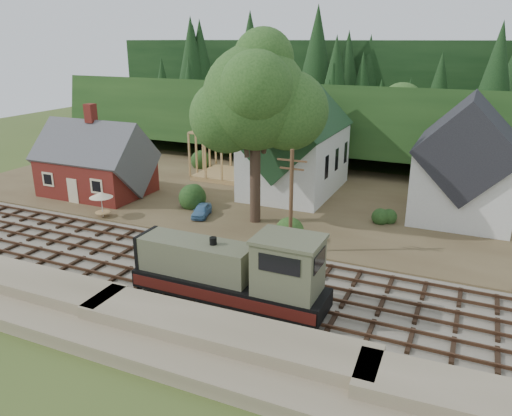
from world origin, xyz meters
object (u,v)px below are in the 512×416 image
at_px(car_blue, 202,210).
at_px(patio_set, 101,196).
at_px(car_green, 58,177).
at_px(car_red, 480,222).
at_px(locomotive, 235,273).

relative_size(car_blue, patio_set, 1.42).
height_order(car_green, car_red, car_red).
height_order(locomotive, car_red, locomotive).
xyz_separation_m(car_green, patio_set, (12.17, -6.95, 1.39)).
bearing_deg(patio_set, car_blue, 24.99).
relative_size(car_green, patio_set, 1.43).
distance_m(car_green, patio_set, 14.08).
relative_size(car_blue, car_green, 0.99).
height_order(car_green, patio_set, patio_set).
height_order(car_red, patio_set, patio_set).
bearing_deg(car_green, locomotive, -92.84).
xyz_separation_m(locomotive, car_blue, (-9.43, 12.19, -1.27)).
distance_m(car_green, car_red, 42.80).
xyz_separation_m(car_blue, car_green, (-20.10, 3.25, -0.01)).
bearing_deg(car_red, locomotive, 146.18).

